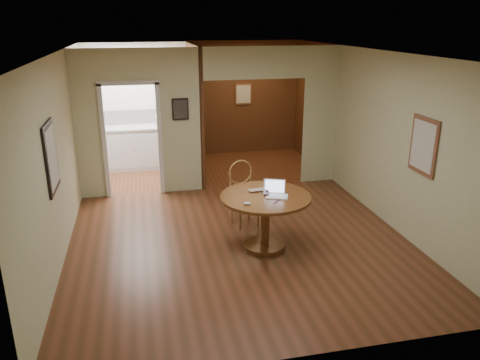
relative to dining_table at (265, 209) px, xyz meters
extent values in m
plane|color=#4F2B16|center=(-0.32, 0.14, -0.60)|extent=(5.00, 5.00, 0.00)
plane|color=white|center=(-0.32, 0.14, 2.10)|extent=(5.00, 5.00, 0.00)
plane|color=beige|center=(-0.32, -2.36, 0.75)|extent=(5.00, 0.00, 5.00)
plane|color=beige|center=(-2.82, 0.14, 0.75)|extent=(0.00, 5.00, 5.00)
plane|color=beige|center=(2.18, 0.14, 0.75)|extent=(0.00, 5.00, 5.00)
cube|color=beige|center=(-2.57, 2.64, 0.75)|extent=(0.50, 2.70, 0.04)
cube|color=beige|center=(-0.92, 2.64, 0.75)|extent=(0.80, 2.70, 0.04)
cube|color=beige|center=(1.83, 2.64, 0.75)|extent=(0.70, 2.70, 0.04)
plane|color=silver|center=(-1.67, 4.64, 0.75)|extent=(2.70, 0.00, 2.70)
plane|color=#441F13|center=(0.83, 5.14, 0.75)|extent=(2.70, 0.00, 2.70)
cube|color=#441F13|center=(-0.52, 3.89, 0.75)|extent=(0.08, 2.50, 2.70)
cube|color=black|center=(-2.80, 0.14, 0.90)|extent=(0.03, 0.70, 0.90)
cube|color=brown|center=(2.16, -0.36, 0.90)|extent=(0.03, 0.60, 0.80)
cube|color=black|center=(-0.92, 2.62, 1.00)|extent=(0.30, 0.03, 0.40)
cube|color=silver|center=(0.83, 5.12, 0.85)|extent=(0.40, 0.03, 0.50)
cube|color=white|center=(-1.67, 4.63, 0.50)|extent=(2.00, 0.02, 0.32)
cylinder|color=brown|center=(0.00, 0.00, -0.57)|extent=(0.60, 0.60, 0.05)
cylinder|color=brown|center=(0.00, 0.00, -0.20)|extent=(0.13, 0.13, 0.70)
cylinder|color=brown|center=(0.00, 0.00, 0.19)|extent=(1.29, 1.29, 0.04)
cylinder|color=#965E35|center=(-0.11, 0.83, -0.12)|extent=(0.53, 0.53, 0.03)
cylinder|color=#965E35|center=(-0.23, 0.64, -0.36)|extent=(0.03, 0.03, 0.48)
cylinder|color=#965E35|center=(0.08, 0.71, -0.36)|extent=(0.03, 0.03, 0.48)
cylinder|color=#965E35|center=(-0.30, 0.95, -0.36)|extent=(0.03, 0.03, 0.48)
cylinder|color=#965E35|center=(0.01, 1.02, -0.36)|extent=(0.03, 0.03, 0.48)
cylinder|color=#965E35|center=(-0.32, 0.94, 0.08)|extent=(0.03, 0.03, 0.38)
cylinder|color=#965E35|center=(0.03, 1.02, 0.08)|extent=(0.03, 0.03, 0.38)
torus|color=#965E35|center=(-0.15, 0.99, 0.25)|extent=(0.40, 0.12, 0.41)
cube|color=white|center=(0.14, -0.08, 0.22)|extent=(0.36, 0.31, 0.01)
cube|color=silver|center=(0.14, -0.11, 0.22)|extent=(0.28, 0.20, 0.00)
cube|color=white|center=(0.14, 0.04, 0.32)|extent=(0.31, 0.16, 0.20)
cube|color=#818BA5|center=(0.14, 0.04, 0.32)|extent=(0.27, 0.13, 0.17)
imported|color=#BCBCC1|center=(-0.04, 0.17, 0.22)|extent=(0.32, 0.23, 0.02)
ellipsoid|color=white|center=(-0.34, -0.28, 0.23)|extent=(0.11, 0.08, 0.04)
cylinder|color=navy|center=(0.08, -0.27, 0.21)|extent=(0.12, 0.11, 0.01)
cube|color=white|center=(-1.67, 4.34, -0.15)|extent=(2.00, 0.55, 0.90)
cube|color=beige|center=(-1.67, 4.34, 0.32)|extent=(2.06, 0.60, 0.04)
sphere|color=#B20C0C|center=(-1.82, 4.05, -0.10)|extent=(0.03, 0.03, 0.03)
sphere|color=#B20C0C|center=(-0.82, 4.05, -0.10)|extent=(0.03, 0.03, 0.03)
ellipsoid|color=beige|center=(-1.17, 4.34, 0.51)|extent=(0.39, 0.35, 0.34)
camera|label=1|loc=(-1.67, -5.95, 2.56)|focal=35.00mm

